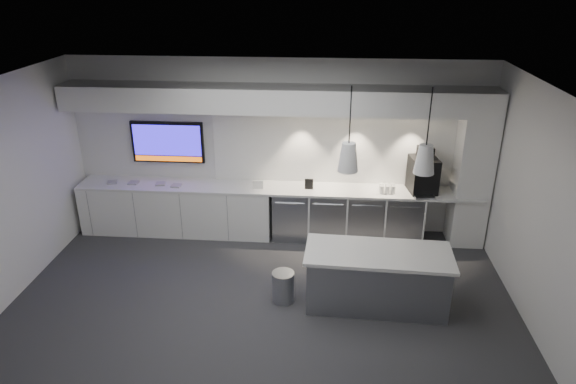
# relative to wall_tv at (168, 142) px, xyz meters

# --- Properties ---
(floor) EXTENTS (7.00, 7.00, 0.00)m
(floor) POSITION_rel_wall_tv_xyz_m (1.90, -2.45, -1.56)
(floor) COLOR #333336
(floor) RESTS_ON ground
(ceiling) EXTENTS (7.00, 7.00, 0.00)m
(ceiling) POSITION_rel_wall_tv_xyz_m (1.90, -2.45, 1.44)
(ceiling) COLOR black
(ceiling) RESTS_ON wall_back
(wall_back) EXTENTS (7.00, 0.00, 7.00)m
(wall_back) POSITION_rel_wall_tv_xyz_m (1.90, 0.05, -0.06)
(wall_back) COLOR white
(wall_back) RESTS_ON floor
(wall_front) EXTENTS (7.00, 0.00, 7.00)m
(wall_front) POSITION_rel_wall_tv_xyz_m (1.90, -4.95, -0.06)
(wall_front) COLOR white
(wall_front) RESTS_ON floor
(wall_right) EXTENTS (0.00, 7.00, 7.00)m
(wall_right) POSITION_rel_wall_tv_xyz_m (5.40, -2.45, -0.06)
(wall_right) COLOR white
(wall_right) RESTS_ON floor
(back_counter) EXTENTS (6.80, 0.65, 0.04)m
(back_counter) POSITION_rel_wall_tv_xyz_m (1.90, -0.27, -0.68)
(back_counter) COLOR white
(back_counter) RESTS_ON left_base_cabinets
(left_base_cabinets) EXTENTS (3.30, 0.63, 0.86)m
(left_base_cabinets) POSITION_rel_wall_tv_xyz_m (0.15, -0.27, -1.13)
(left_base_cabinets) COLOR white
(left_base_cabinets) RESTS_ON floor
(fridge_unit_a) EXTENTS (0.60, 0.61, 0.85)m
(fridge_unit_a) POSITION_rel_wall_tv_xyz_m (2.15, -0.27, -1.13)
(fridge_unit_a) COLOR #999CA2
(fridge_unit_a) RESTS_ON floor
(fridge_unit_b) EXTENTS (0.60, 0.61, 0.85)m
(fridge_unit_b) POSITION_rel_wall_tv_xyz_m (2.78, -0.27, -1.13)
(fridge_unit_b) COLOR #999CA2
(fridge_unit_b) RESTS_ON floor
(fridge_unit_c) EXTENTS (0.60, 0.61, 0.85)m
(fridge_unit_c) POSITION_rel_wall_tv_xyz_m (3.41, -0.27, -1.13)
(fridge_unit_c) COLOR #999CA2
(fridge_unit_c) RESTS_ON floor
(fridge_unit_d) EXTENTS (0.60, 0.61, 0.85)m
(fridge_unit_d) POSITION_rel_wall_tv_xyz_m (4.04, -0.27, -1.13)
(fridge_unit_d) COLOR #999CA2
(fridge_unit_d) RESTS_ON floor
(backsplash) EXTENTS (4.60, 0.03, 1.30)m
(backsplash) POSITION_rel_wall_tv_xyz_m (3.10, 0.03, -0.01)
(backsplash) COLOR white
(backsplash) RESTS_ON wall_back
(soffit) EXTENTS (6.90, 0.60, 0.40)m
(soffit) POSITION_rel_wall_tv_xyz_m (1.90, -0.25, 0.84)
(soffit) COLOR white
(soffit) RESTS_ON wall_back
(column) EXTENTS (0.55, 0.55, 2.60)m
(column) POSITION_rel_wall_tv_xyz_m (5.10, -0.25, -0.26)
(column) COLOR white
(column) RESTS_ON floor
(wall_tv) EXTENTS (1.25, 0.07, 0.72)m
(wall_tv) POSITION_rel_wall_tv_xyz_m (0.00, 0.00, 0.00)
(wall_tv) COLOR black
(wall_tv) RESTS_ON wall_back
(island) EXTENTS (1.99, 0.92, 0.83)m
(island) POSITION_rel_wall_tv_xyz_m (3.46, -2.21, -1.14)
(island) COLOR #999CA2
(island) RESTS_ON floor
(bin) EXTENTS (0.35, 0.35, 0.44)m
(bin) POSITION_rel_wall_tv_xyz_m (2.18, -2.22, -1.34)
(bin) COLOR #999CA2
(bin) RESTS_ON floor
(coffee_machine) EXTENTS (0.48, 0.64, 0.77)m
(coffee_machine) POSITION_rel_wall_tv_xyz_m (4.31, -0.25, -0.34)
(coffee_machine) COLOR black
(coffee_machine) RESTS_ON back_counter
(sign_black) EXTENTS (0.14, 0.02, 0.18)m
(sign_black) POSITION_rel_wall_tv_xyz_m (2.45, -0.31, -0.57)
(sign_black) COLOR black
(sign_black) RESTS_ON back_counter
(sign_white) EXTENTS (0.18, 0.04, 0.14)m
(sign_white) POSITION_rel_wall_tv_xyz_m (1.60, -0.36, -0.59)
(sign_white) COLOR white
(sign_white) RESTS_ON back_counter
(cup_cluster) EXTENTS (0.25, 0.16, 0.14)m
(cup_cluster) POSITION_rel_wall_tv_xyz_m (3.74, -0.36, -0.59)
(cup_cluster) COLOR silver
(cup_cluster) RESTS_ON back_counter
(tray_a) EXTENTS (0.20, 0.20, 0.02)m
(tray_a) POSITION_rel_wall_tv_xyz_m (-0.94, -0.31, -0.65)
(tray_a) COLOR #9D9D9D
(tray_a) RESTS_ON back_counter
(tray_b) EXTENTS (0.16, 0.16, 0.02)m
(tray_b) POSITION_rel_wall_tv_xyz_m (-0.57, -0.30, -0.65)
(tray_b) COLOR #9D9D9D
(tray_b) RESTS_ON back_counter
(tray_c) EXTENTS (0.19, 0.19, 0.02)m
(tray_c) POSITION_rel_wall_tv_xyz_m (-0.09, -0.31, -0.65)
(tray_c) COLOR #9D9D9D
(tray_c) RESTS_ON back_counter
(tray_d) EXTENTS (0.17, 0.17, 0.02)m
(tray_d) POSITION_rel_wall_tv_xyz_m (0.20, -0.37, -0.65)
(tray_d) COLOR #9D9D9D
(tray_d) RESTS_ON back_counter
(pendant_left) EXTENTS (0.26, 0.26, 1.07)m
(pendant_left) POSITION_rel_wall_tv_xyz_m (3.00, -2.21, 0.59)
(pendant_left) COLOR white
(pendant_left) RESTS_ON ceiling
(pendant_right) EXTENTS (0.26, 0.26, 1.07)m
(pendant_right) POSITION_rel_wall_tv_xyz_m (3.92, -2.21, 0.59)
(pendant_right) COLOR white
(pendant_right) RESTS_ON ceiling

